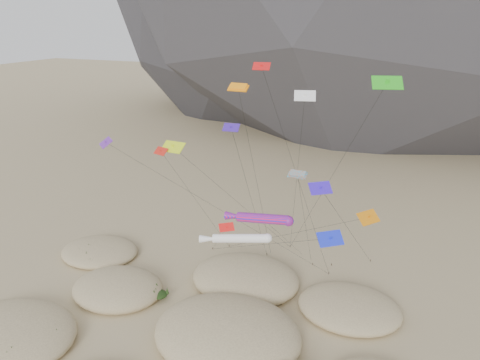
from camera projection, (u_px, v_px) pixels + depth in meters
name	position (u px, v px, depth m)	size (l,w,h in m)	color
ground	(193.00, 360.00, 44.68)	(500.00, 500.00, 0.00)	#CCB789
dunes	(191.00, 326.00, 48.42)	(48.81, 33.94, 4.25)	#CCB789
dune_grass	(213.00, 331.00, 47.44)	(43.74, 27.48, 1.55)	black
kite_stakes	(291.00, 257.00, 63.49)	(21.11, 5.44, 0.30)	#3F2D1E
rainbow_tube_kite	(260.00, 218.00, 47.72)	(7.48, 15.65, 12.41)	#FF1A50
white_tube_kite	(237.00, 238.00, 47.45)	(9.32, 16.81, 10.50)	white
orange_parafoil	(239.00, 90.00, 50.47)	(2.60, 8.67, 24.26)	orange
multi_parafoil	(298.00, 176.00, 47.55)	(1.97, 12.18, 16.33)	#E55518
delta_kites	(262.00, 157.00, 47.38)	(31.76, 21.43, 26.38)	#1B2CED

